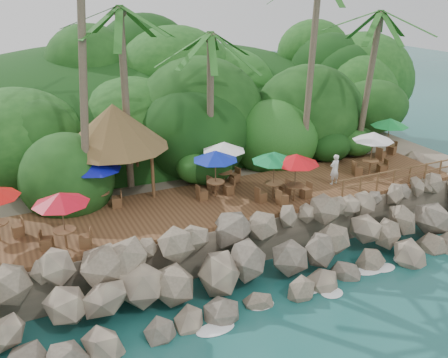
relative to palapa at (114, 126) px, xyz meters
name	(u,v)px	position (x,y,z in m)	size (l,w,h in m)	color
ground	(286,305)	(4.45, -9.17, -5.79)	(140.00, 140.00, 0.00)	#19514F
land_base	(161,162)	(4.45, 6.83, -4.74)	(32.00, 25.20, 2.10)	gray
jungle_hill	(132,146)	(4.45, 14.33, -5.79)	(44.80, 28.00, 15.40)	#143811
seawall	(263,258)	(4.45, -7.17, -4.64)	(29.00, 4.00, 2.30)	gray
terrace	(224,201)	(4.45, -3.17, -3.59)	(26.00, 5.00, 0.20)	brown
jungle_foliage	(166,181)	(4.45, 5.83, -5.79)	(44.00, 16.00, 12.00)	#143811
foam_line	(282,300)	(4.45, -8.87, -5.76)	(25.20, 0.80, 0.06)	white
palapa	(114,126)	(0.00, 0.00, 0.00)	(5.30, 5.30, 4.60)	brown
dining_clusters	(229,159)	(4.76, -3.04, -1.47)	(24.29, 5.45, 2.44)	brown
railing	(402,175)	(13.70, -5.52, -2.88)	(8.30, 0.10, 1.00)	brown
waiter	(335,169)	(10.62, -3.80, -2.66)	(0.60, 0.40, 1.65)	silver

